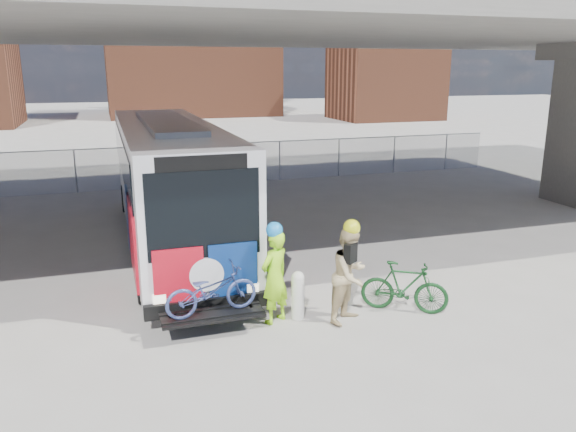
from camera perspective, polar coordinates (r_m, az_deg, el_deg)
name	(u,v)px	position (r m, az deg, el deg)	size (l,w,h in m)	color
ground	(270,275)	(14.36, -1.85, -6.05)	(160.00, 160.00, 0.00)	#9E9991
bus	(169,173)	(16.97, -12.00, 4.28)	(2.67, 13.00, 3.69)	silver
overpass	(229,17)	(17.36, -5.98, 19.46)	(40.00, 16.00, 7.95)	#605E59
chainlink_fence	(194,154)	(25.44, -9.54, 6.27)	(30.00, 0.06, 30.00)	gray
brick_buildings	(149,65)	(61.32, -13.92, 14.68)	(54.00, 22.00, 12.00)	brown
smokestack	(252,3)	(70.56, -3.69, 20.79)	(2.20, 2.20, 25.00)	brown
bollard	(298,293)	(11.81, 1.02, -7.87)	(0.27, 0.27, 1.05)	white
cyclist_hivis	(275,275)	(11.49, -1.37, -5.97)	(0.85, 0.77, 2.15)	#A2FD1A
cyclist_tan	(350,274)	(11.62, 6.35, -5.85)	(1.22, 1.17, 2.18)	tan
bike_parked	(404,287)	(12.39, 11.75, -7.08)	(0.53, 1.86, 1.12)	#15421C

